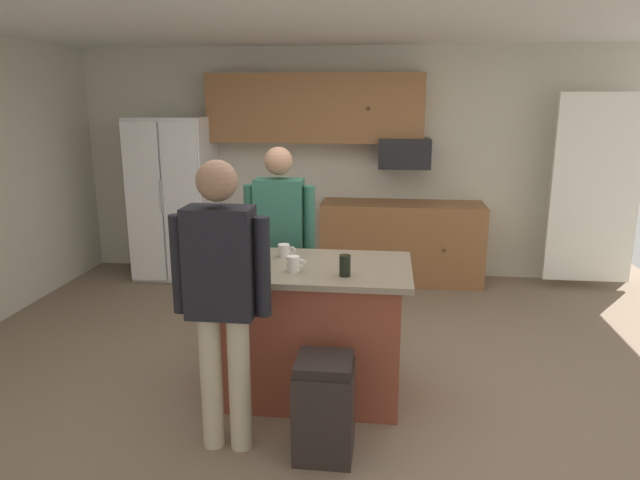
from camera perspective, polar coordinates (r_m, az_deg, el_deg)
floor at (r=4.44m, az=0.48°, el=-13.57°), size 7.04×7.04×0.00m
ceiling at (r=3.97m, az=0.56°, el=21.92°), size 7.04×7.04×0.00m
back_wall at (r=6.76m, az=3.11°, el=7.61°), size 6.40×0.10×2.60m
french_door_window_panel at (r=6.74m, az=25.56°, el=4.52°), size 0.90×0.06×2.00m
cabinet_run_upper at (r=6.56m, az=-0.51°, el=12.91°), size 2.40×0.38×0.75m
cabinet_run_lower at (r=6.59m, az=8.05°, el=-0.20°), size 1.80×0.63×0.90m
refrigerator at (r=6.84m, az=-14.19°, el=4.03°), size 0.86×0.76×1.83m
microwave_over_range at (r=6.44m, az=8.35°, el=8.50°), size 0.56×0.40×0.32m
kitchen_island at (r=4.04m, az=-0.50°, el=-8.88°), size 1.30×0.85×0.95m
person_guest_right at (r=4.62m, az=-4.01°, el=0.41°), size 0.57×0.22×1.68m
person_elder_center at (r=3.31m, az=-9.73°, el=-4.75°), size 0.57×0.23×1.73m
glass_stout_tall at (r=3.97m, az=-5.70°, el=-1.25°), size 0.06×0.06×0.13m
glass_short_whisky at (r=3.64m, az=2.48°, el=-2.55°), size 0.07×0.07×0.14m
mug_ceramic_white at (r=4.08m, az=-3.56°, el=-1.05°), size 0.13×0.08×0.09m
mug_blue_stoneware at (r=3.74m, az=-2.63°, el=-2.37°), size 0.12×0.08×0.10m
trash_bin at (r=3.48m, az=0.41°, el=-16.22°), size 0.34×0.34×0.61m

